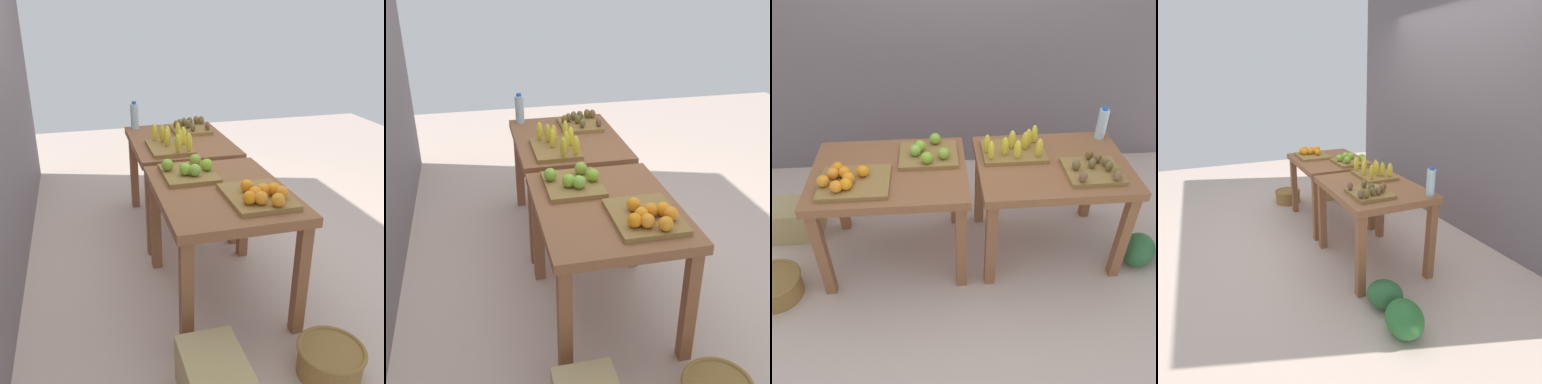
{
  "view_description": "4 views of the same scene",
  "coord_description": "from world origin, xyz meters",
  "views": [
    {
      "loc": [
        -2.94,
        0.82,
        1.83
      ],
      "look_at": [
        -0.03,
        0.05,
        0.55
      ],
      "focal_mm": 41.4,
      "sensor_mm": 36.0,
      "label": 1
    },
    {
      "loc": [
        -2.87,
        0.69,
        2.07
      ],
      "look_at": [
        -0.03,
        0.05,
        0.61
      ],
      "focal_mm": 44.99,
      "sensor_mm": 36.0,
      "label": 2
    },
    {
      "loc": [
        -0.24,
        -2.29,
        2.3
      ],
      "look_at": [
        -0.05,
        0.0,
        0.56
      ],
      "focal_mm": 37.96,
      "sensor_mm": 36.0,
      "label": 3
    },
    {
      "loc": [
        3.21,
        -1.4,
        1.75
      ],
      "look_at": [
        0.03,
        0.0,
        0.55
      ],
      "focal_mm": 32.09,
      "sensor_mm": 36.0,
      "label": 4
    }
  ],
  "objects": [
    {
      "name": "ground_plane",
      "position": [
        0.0,
        0.0,
        0.0
      ],
      "size": [
        8.0,
        8.0,
        0.0
      ],
      "primitive_type": "plane",
      "color": "beige"
    },
    {
      "name": "kiwi_bin",
      "position": [
        0.79,
        -0.15,
        0.81
      ],
      "size": [
        0.36,
        0.33,
        0.1
      ],
      "color": "olive",
      "rests_on": "display_table_right"
    },
    {
      "name": "display_table_left",
      "position": [
        -0.56,
        0.0,
        0.67
      ],
      "size": [
        1.04,
        0.8,
        0.78
      ],
      "color": "brown",
      "rests_on": "ground_plane"
    },
    {
      "name": "apple_bin",
      "position": [
        -0.29,
        0.14,
        0.82
      ],
      "size": [
        0.4,
        0.36,
        0.11
      ],
      "color": "olive",
      "rests_on": "display_table_left"
    },
    {
      "name": "water_bottle",
      "position": [
        1.0,
        0.31,
        0.9
      ],
      "size": [
        0.07,
        0.07,
        0.25
      ],
      "color": "silver",
      "rests_on": "display_table_right"
    },
    {
      "name": "orange_bin",
      "position": [
        -0.79,
        -0.15,
        0.82
      ],
      "size": [
        0.45,
        0.36,
        0.11
      ],
      "color": "olive",
      "rests_on": "display_table_left"
    },
    {
      "name": "banana_crate",
      "position": [
        0.31,
        0.13,
        0.83
      ],
      "size": [
        0.45,
        0.32,
        0.17
      ],
      "color": "olive",
      "rests_on": "display_table_right"
    },
    {
      "name": "display_table_right",
      "position": [
        0.56,
        0.0,
        0.67
      ],
      "size": [
        1.04,
        0.8,
        0.78
      ],
      "color": "brown",
      "rests_on": "ground_plane"
    },
    {
      "name": "watermelon_pile",
      "position": [
        1.43,
        -0.24,
        0.13
      ],
      "size": [
        0.67,
        0.37,
        0.26
      ],
      "color": "#2A6C30",
      "rests_on": "ground_plane"
    }
  ]
}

